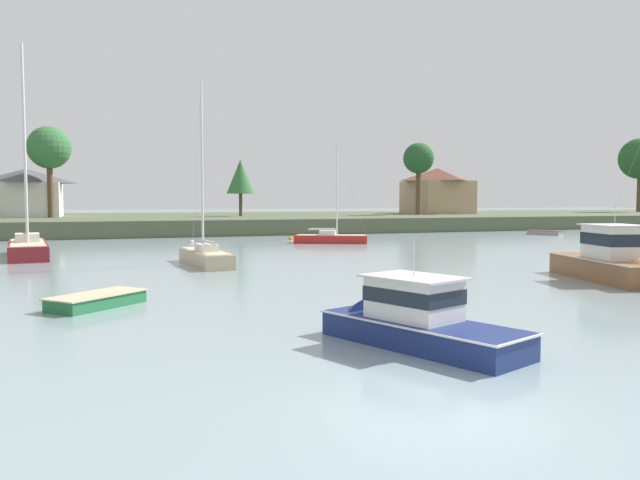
% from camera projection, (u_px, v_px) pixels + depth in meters
% --- Properties ---
extents(ground_plane, '(557.46, 557.46, 0.00)m').
position_uv_depth(ground_plane, '(439.00, 414.00, 10.96)').
color(ground_plane, gray).
extents(far_shore_bank, '(250.86, 46.00, 1.78)m').
position_uv_depth(far_shore_bank, '(143.00, 222.00, 84.40)').
color(far_shore_bank, '#4C563D').
rests_on(far_shore_bank, ground).
extents(dinghy_green, '(3.72, 3.60, 0.68)m').
position_uv_depth(dinghy_green, '(97.00, 302.00, 22.00)').
color(dinghy_green, '#236B3D').
rests_on(dinghy_green, ground).
extents(sailboat_maroon, '(3.40, 9.81, 14.93)m').
position_uv_depth(sailboat_maroon, '(28.00, 252.00, 41.71)').
color(sailboat_maroon, maroon).
rests_on(sailboat_maroon, ground).
extents(dinghy_grey, '(3.06, 4.05, 0.71)m').
position_uv_depth(dinghy_grey, '(545.00, 233.00, 68.90)').
color(dinghy_grey, gray).
rests_on(dinghy_grey, ground).
extents(cruiser_wood, '(4.44, 8.67, 4.68)m').
position_uv_depth(cruiser_wood, '(617.00, 269.00, 28.73)').
color(cruiser_wood, brown).
rests_on(cruiser_wood, ground).
extents(sailboat_sand, '(2.27, 7.16, 11.56)m').
position_uv_depth(sailboat_sand, '(205.00, 261.00, 36.43)').
color(sailboat_sand, tan).
rests_on(sailboat_sand, ground).
extents(cruiser_navy, '(4.10, 6.79, 3.54)m').
position_uv_depth(cruiser_navy, '(402.00, 326.00, 16.50)').
color(cruiser_navy, navy).
rests_on(cruiser_navy, ground).
extents(sailboat_red, '(6.80, 4.62, 9.74)m').
position_uv_depth(sailboat_red, '(331.00, 241.00, 55.38)').
color(sailboat_red, '#B2231E').
rests_on(sailboat_red, ground).
extents(mooring_buoy_orange, '(0.46, 0.46, 0.51)m').
position_uv_depth(mooring_buoy_orange, '(291.00, 239.00, 60.23)').
color(mooring_buoy_orange, orange).
rests_on(mooring_buoy_orange, ground).
extents(mooring_buoy_white, '(0.37, 0.37, 0.42)m').
position_uv_depth(mooring_buoy_white, '(192.00, 242.00, 56.02)').
color(mooring_buoy_white, white).
rests_on(mooring_buoy_white, ground).
extents(shore_tree_center, '(4.53, 4.53, 10.65)m').
position_uv_depth(shore_tree_center, '(418.00, 159.00, 89.93)').
color(shore_tree_center, brown).
rests_on(shore_tree_center, far_shore_bank).
extents(shore_tree_far_left, '(7.60, 7.60, 13.73)m').
position_uv_depth(shore_tree_far_left, '(640.00, 159.00, 112.98)').
color(shore_tree_far_left, brown).
rests_on(shore_tree_far_left, far_shore_bank).
extents(shore_tree_inland_a, '(3.73, 3.73, 7.61)m').
position_uv_depth(shore_tree_inland_a, '(240.00, 177.00, 81.74)').
color(shore_tree_inland_a, brown).
rests_on(shore_tree_inland_a, far_shore_bank).
extents(shore_tree_center_left, '(5.19, 5.19, 11.20)m').
position_uv_depth(shore_tree_center_left, '(49.00, 148.00, 74.54)').
color(shore_tree_center_left, brown).
rests_on(shore_tree_center_left, far_shore_bank).
extents(cottage_eastern, '(8.88, 10.57, 6.21)m').
position_uv_depth(cottage_eastern, '(27.00, 192.00, 78.52)').
color(cottage_eastern, silver).
rests_on(cottage_eastern, far_shore_bank).
extents(cottage_behind_trees, '(9.60, 10.13, 7.36)m').
position_uv_depth(cottage_behind_trees, '(437.00, 190.00, 98.73)').
color(cottage_behind_trees, tan).
rests_on(cottage_behind_trees, far_shore_bank).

